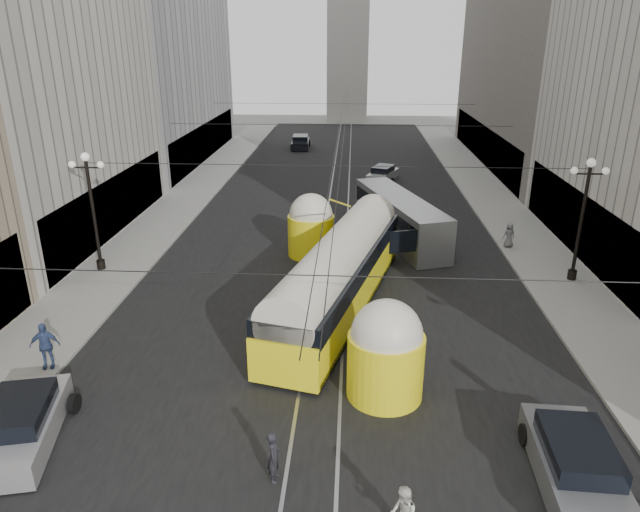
# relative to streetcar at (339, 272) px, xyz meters

# --- Properties ---
(road) EXTENTS (20.00, 85.00, 0.02)m
(road) POSITION_rel_streetcar_xyz_m (-0.50, 18.27, -1.83)
(road) COLOR black
(road) RESTS_ON ground
(sidewalk_left) EXTENTS (4.00, 72.00, 0.15)m
(sidewalk_left) POSITION_rel_streetcar_xyz_m (-12.50, 21.77, -1.75)
(sidewalk_left) COLOR gray
(sidewalk_left) RESTS_ON ground
(sidewalk_right) EXTENTS (4.00, 72.00, 0.15)m
(sidewalk_right) POSITION_rel_streetcar_xyz_m (11.50, 21.77, -1.75)
(sidewalk_right) COLOR gray
(sidewalk_right) RESTS_ON ground
(rail_left) EXTENTS (0.12, 85.00, 0.04)m
(rail_left) POSITION_rel_streetcar_xyz_m (-1.25, 18.27, -1.83)
(rail_left) COLOR gray
(rail_left) RESTS_ON ground
(rail_right) EXTENTS (0.12, 85.00, 0.04)m
(rail_right) POSITION_rel_streetcar_xyz_m (0.25, 18.27, -1.83)
(rail_right) COLOR gray
(rail_right) RESTS_ON ground
(building_left_far) EXTENTS (12.60, 28.60, 28.60)m
(building_left_far) POSITION_rel_streetcar_xyz_m (-20.49, 33.77, 12.48)
(building_left_far) COLOR #999999
(building_left_far) RESTS_ON ground
(distant_tower) EXTENTS (6.00, 6.00, 31.36)m
(distant_tower) POSITION_rel_streetcar_xyz_m (-0.50, 65.77, 13.14)
(distant_tower) COLOR #B2AFA8
(distant_tower) RESTS_ON ground
(lamppost_left_mid) EXTENTS (1.86, 0.44, 6.37)m
(lamppost_left_mid) POSITION_rel_streetcar_xyz_m (-13.10, 3.77, 1.92)
(lamppost_left_mid) COLOR black
(lamppost_left_mid) RESTS_ON sidewalk_left
(lamppost_right_mid) EXTENTS (1.86, 0.44, 6.37)m
(lamppost_right_mid) POSITION_rel_streetcar_xyz_m (12.10, 3.77, 1.92)
(lamppost_right_mid) COLOR black
(lamppost_right_mid) RESTS_ON sidewalk_right
(catenary) EXTENTS (25.00, 72.00, 0.23)m
(catenary) POSITION_rel_streetcar_xyz_m (-0.38, 17.26, 4.05)
(catenary) COLOR black
(catenary) RESTS_ON ground
(streetcar) EXTENTS (6.32, 16.59, 3.74)m
(streetcar) POSITION_rel_streetcar_xyz_m (0.00, 0.00, 0.00)
(streetcar) COLOR yellow
(streetcar) RESTS_ON ground
(city_bus) EXTENTS (5.45, 11.05, 2.71)m
(city_bus) POSITION_rel_streetcar_xyz_m (3.54, 10.13, -0.35)
(city_bus) COLOR gray
(city_bus) RESTS_ON ground
(sedan_silver) EXTENTS (2.99, 5.08, 1.50)m
(sedan_silver) POSITION_rel_streetcar_xyz_m (-9.69, -10.18, -1.15)
(sedan_silver) COLOR #9A9A9E
(sedan_silver) RESTS_ON ground
(sedan_grey) EXTENTS (2.26, 5.00, 1.55)m
(sedan_grey) POSITION_rel_streetcar_xyz_m (7.00, -11.03, -1.12)
(sedan_grey) COLOR #5E6063
(sedan_grey) RESTS_ON ground
(sedan_white_far) EXTENTS (3.12, 4.48, 1.31)m
(sedan_white_far) POSITION_rel_streetcar_xyz_m (3.24, 25.81, -1.24)
(sedan_white_far) COLOR #BABABA
(sedan_white_far) RESTS_ON ground
(sedan_dark_far) EXTENTS (2.12, 4.74, 1.47)m
(sedan_dark_far) POSITION_rel_streetcar_xyz_m (-5.48, 41.03, -1.16)
(sedan_dark_far) COLOR black
(sedan_dark_far) RESTS_ON ground
(pedestrian_crossing_a) EXTENTS (0.41, 0.60, 1.61)m
(pedestrian_crossing_a) POSITION_rel_streetcar_xyz_m (-1.56, -11.33, -1.02)
(pedestrian_crossing_a) COLOR black
(pedestrian_crossing_a) RESTS_ON ground
(pedestrian_sidewalk_right) EXTENTS (0.82, 0.62, 1.50)m
(pedestrian_sidewalk_right) POSITION_rel_streetcar_xyz_m (10.00, 8.57, -0.93)
(pedestrian_sidewalk_right) COLOR slate
(pedestrian_sidewalk_right) RESTS_ON sidewalk_right
(pedestrian_sidewalk_left) EXTENTS (1.22, 0.87, 1.87)m
(pedestrian_sidewalk_left) POSITION_rel_streetcar_xyz_m (-11.00, -6.07, -0.74)
(pedestrian_sidewalk_left) COLOR #354774
(pedestrian_sidewalk_left) RESTS_ON sidewalk_left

